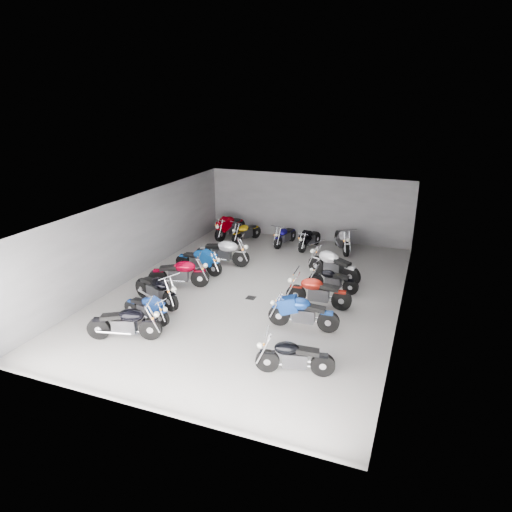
% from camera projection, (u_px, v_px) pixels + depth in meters
% --- Properties ---
extents(ground, '(14.00, 14.00, 0.00)m').
position_uv_depth(ground, '(256.00, 292.00, 16.61)').
color(ground, gray).
rests_on(ground, ground).
extents(wall_back, '(10.00, 0.10, 3.20)m').
position_uv_depth(wall_back, '(308.00, 207.00, 22.21)').
color(wall_back, slate).
rests_on(wall_back, ground).
extents(wall_left, '(0.10, 14.00, 3.20)m').
position_uv_depth(wall_left, '(136.00, 236.00, 17.76)').
color(wall_left, slate).
rests_on(wall_left, ground).
extents(wall_right, '(0.10, 14.00, 3.20)m').
position_uv_depth(wall_right, '(404.00, 270.00, 14.37)').
color(wall_right, slate).
rests_on(wall_right, ground).
extents(ceiling, '(10.00, 14.00, 0.04)m').
position_uv_depth(ceiling, '(256.00, 206.00, 15.52)').
color(ceiling, black).
rests_on(ceiling, wall_back).
extents(drain_grate, '(0.32, 0.32, 0.01)m').
position_uv_depth(drain_grate, '(251.00, 298.00, 16.17)').
color(drain_grate, black).
rests_on(drain_grate, ground).
extents(motorcycle_left_a, '(2.12, 0.88, 0.97)m').
position_uv_depth(motorcycle_left_a, '(125.00, 323.00, 13.30)').
color(motorcycle_left_a, black).
rests_on(motorcycle_left_a, ground).
extents(motorcycle_left_b, '(1.84, 0.51, 0.82)m').
position_uv_depth(motorcycle_left_b, '(147.00, 308.00, 14.39)').
color(motorcycle_left_b, black).
rests_on(motorcycle_left_b, ground).
extents(motorcycle_left_c, '(2.17, 0.96, 1.00)m').
position_uv_depth(motorcycle_left_c, '(156.00, 290.00, 15.52)').
color(motorcycle_left_c, black).
rests_on(motorcycle_left_c, ground).
extents(motorcycle_left_d, '(2.18, 0.95, 1.00)m').
position_uv_depth(motorcycle_left_d, '(179.00, 273.00, 16.92)').
color(motorcycle_left_d, black).
rests_on(motorcycle_left_d, ground).
extents(motorcycle_left_e, '(2.15, 0.49, 0.95)m').
position_uv_depth(motorcycle_left_e, '(199.00, 261.00, 18.22)').
color(motorcycle_left_e, black).
rests_on(motorcycle_left_e, ground).
extents(motorcycle_left_f, '(2.38, 0.52, 1.05)m').
position_uv_depth(motorcycle_left_f, '(223.00, 252.00, 19.09)').
color(motorcycle_left_f, black).
rests_on(motorcycle_left_f, ground).
extents(motorcycle_right_a, '(2.03, 0.63, 0.90)m').
position_uv_depth(motorcycle_right_a, '(294.00, 357.00, 11.67)').
color(motorcycle_right_a, black).
rests_on(motorcycle_right_a, ground).
extents(motorcycle_right_c, '(2.21, 0.48, 0.97)m').
position_uv_depth(motorcycle_right_c, '(303.00, 313.00, 13.92)').
color(motorcycle_right_c, black).
rests_on(motorcycle_right_c, ground).
extents(motorcycle_right_d, '(2.24, 0.46, 0.98)m').
position_uv_depth(motorcycle_right_d, '(318.00, 292.00, 15.36)').
color(motorcycle_right_d, black).
rests_on(motorcycle_right_d, ground).
extents(motorcycle_right_e, '(1.88, 0.40, 0.83)m').
position_uv_depth(motorcycle_right_e, '(332.00, 280.00, 16.57)').
color(motorcycle_right_e, black).
rests_on(motorcycle_right_e, ground).
extents(motorcycle_right_f, '(2.24, 1.14, 1.05)m').
position_uv_depth(motorcycle_right_f, '(333.00, 265.00, 17.64)').
color(motorcycle_right_f, black).
rests_on(motorcycle_right_f, ground).
extents(motorcycle_back_a, '(0.68, 2.35, 1.04)m').
position_uv_depth(motorcycle_back_a, '(230.00, 226.00, 22.73)').
color(motorcycle_back_a, black).
rests_on(motorcycle_back_a, ground).
extents(motorcycle_back_b, '(0.79, 1.94, 0.88)m').
position_uv_depth(motorcycle_back_b, '(246.00, 232.00, 22.14)').
color(motorcycle_back_b, black).
rests_on(motorcycle_back_b, ground).
extents(motorcycle_back_c, '(0.55, 1.96, 0.87)m').
position_uv_depth(motorcycle_back_c, '(285.00, 236.00, 21.61)').
color(motorcycle_back_c, black).
rests_on(motorcycle_back_c, ground).
extents(motorcycle_back_d, '(0.59, 1.96, 0.87)m').
position_uv_depth(motorcycle_back_d, '(309.00, 239.00, 21.10)').
color(motorcycle_back_d, black).
rests_on(motorcycle_back_d, ground).
extents(motorcycle_back_e, '(1.07, 2.09, 0.98)m').
position_uv_depth(motorcycle_back_e, '(342.00, 240.00, 20.78)').
color(motorcycle_back_e, black).
rests_on(motorcycle_back_e, ground).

